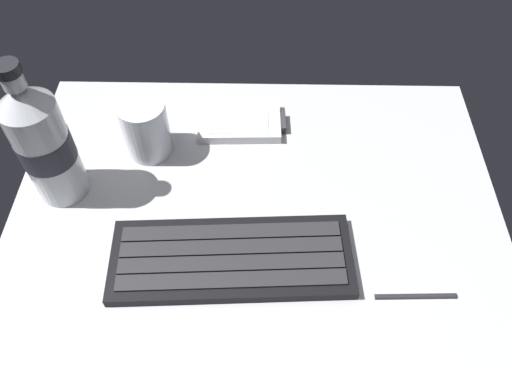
{
  "coord_description": "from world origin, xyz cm",
  "views": [
    {
      "loc": [
        0.71,
        -38.63,
        54.01
      ],
      "look_at": [
        0.0,
        0.0,
        3.0
      ],
      "focal_mm": 35.49,
      "sensor_mm": 36.0,
      "label": 1
    }
  ],
  "objects_px": {
    "juice_cup": "(146,130)",
    "stylus_pen": "(416,295)",
    "keyboard": "(232,258)",
    "handheld_device": "(241,122)",
    "water_bottle": "(43,143)"
  },
  "relations": [
    {
      "from": "juice_cup",
      "to": "stylus_pen",
      "type": "distance_m",
      "value": 0.41
    },
    {
      "from": "handheld_device",
      "to": "juice_cup",
      "type": "bearing_deg",
      "value": -158.6
    },
    {
      "from": "juice_cup",
      "to": "stylus_pen",
      "type": "relative_size",
      "value": 0.89
    },
    {
      "from": "juice_cup",
      "to": "stylus_pen",
      "type": "xyz_separation_m",
      "value": [
        0.34,
        -0.22,
        -0.04
      ]
    },
    {
      "from": "juice_cup",
      "to": "stylus_pen",
      "type": "height_order",
      "value": "juice_cup"
    },
    {
      "from": "handheld_device",
      "to": "juice_cup",
      "type": "distance_m",
      "value": 0.14
    },
    {
      "from": "handheld_device",
      "to": "water_bottle",
      "type": "bearing_deg",
      "value": -152.16
    },
    {
      "from": "keyboard",
      "to": "stylus_pen",
      "type": "relative_size",
      "value": 3.11
    },
    {
      "from": "stylus_pen",
      "to": "water_bottle",
      "type": "bearing_deg",
      "value": 159.43
    },
    {
      "from": "juice_cup",
      "to": "keyboard",
      "type": "bearing_deg",
      "value": -55.39
    },
    {
      "from": "water_bottle",
      "to": "stylus_pen",
      "type": "bearing_deg",
      "value": -18.71
    },
    {
      "from": "water_bottle",
      "to": "stylus_pen",
      "type": "xyz_separation_m",
      "value": [
        0.44,
        -0.15,
        -0.09
      ]
    },
    {
      "from": "keyboard",
      "to": "handheld_device",
      "type": "bearing_deg",
      "value": 89.36
    },
    {
      "from": "handheld_device",
      "to": "stylus_pen",
      "type": "height_order",
      "value": "handheld_device"
    },
    {
      "from": "keyboard",
      "to": "handheld_device",
      "type": "height_order",
      "value": "keyboard"
    }
  ]
}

